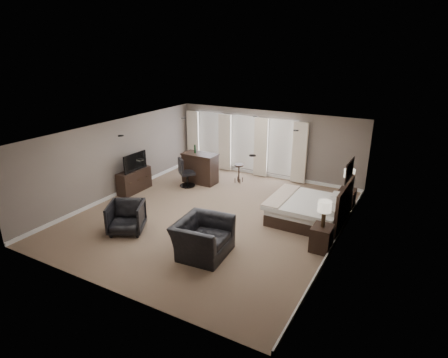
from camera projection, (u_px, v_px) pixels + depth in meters
The scene contains 16 objects.
room at pixel (212, 176), 11.05m from camera, with size 7.60×8.60×2.64m.
window_bay at pixel (243, 144), 14.92m from camera, with size 5.25×0.20×2.30m.
bed at pixel (306, 200), 10.96m from camera, with size 2.09×2.00×1.33m, color silver.
nightstand_near at pixel (322, 238), 9.47m from camera, with size 0.49×0.60×0.65m, color black.
nightstand_far at pixel (346, 199), 11.86m from camera, with size 0.49×0.60×0.65m, color black.
lamp_near at pixel (324, 214), 9.25m from camera, with size 0.34×0.34×0.69m, color beige.
lamp_far at pixel (349, 180), 11.63m from camera, with size 0.33×0.33×0.68m, color beige.
wall_art at pixel (349, 170), 10.08m from camera, with size 0.04×0.96×0.56m, color slate.
dresser at pixel (134, 181), 13.27m from camera, with size 0.44×1.37×0.79m, color black.
tv at pixel (133, 168), 13.11m from camera, with size 1.09×0.63×0.14m, color black.
armchair_near at pixel (203, 232), 9.20m from camera, with size 1.38×0.90×1.21m, color black.
armchair_far at pixel (126, 216), 10.34m from camera, with size 0.93×0.87×0.96m, color black.
bar_counter at pixel (200, 168), 14.05m from camera, with size 1.31×0.68×1.14m, color black.
bar_stool_left at pixel (186, 168), 14.56m from camera, with size 0.40×0.40×0.84m, color black.
bar_stool_right at pixel (239, 174), 14.12m from camera, with size 0.34×0.34×0.71m, color black.
desk_chair at pixel (187, 172), 13.67m from camera, with size 0.56×0.56×1.10m, color black.
Camera 1 is at (5.40, -8.93, 4.95)m, focal length 30.00 mm.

